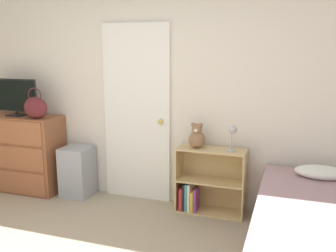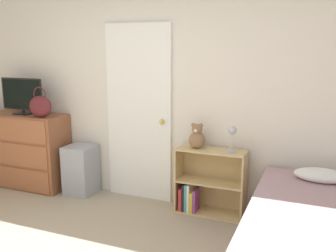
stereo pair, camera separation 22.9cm
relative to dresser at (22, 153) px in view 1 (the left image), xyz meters
name	(u,v)px [view 1 (the left image)]	position (x,y,z in m)	size (l,w,h in m)	color
wall_back	(149,92)	(1.62, 0.27, 0.80)	(10.00, 0.06, 2.55)	silver
door_closed	(137,114)	(1.48, 0.21, 0.54)	(0.81, 0.09, 2.04)	white
dresser	(22,153)	(0.00, 0.00, 0.00)	(1.03, 0.44, 0.95)	brown
tv	(15,97)	(-0.02, -0.01, 0.71)	(0.61, 0.16, 0.45)	black
handbag	(35,107)	(0.34, -0.11, 0.61)	(0.31, 0.13, 0.37)	#591E23
storage_bin	(78,171)	(0.77, 0.04, -0.17)	(0.34, 0.35, 0.60)	#999EA8
bookshelf	(205,185)	(2.33, 0.08, -0.18)	(0.74, 0.28, 0.72)	tan
teddy_bear	(197,137)	(2.24, 0.07, 0.36)	(0.18, 0.18, 0.27)	#8C6647
desk_lamp	(233,133)	(2.62, 0.04, 0.44)	(0.11, 0.11, 0.28)	#B2B2B7
bed	(322,238)	(3.47, -0.72, -0.19)	(1.07, 1.90, 0.67)	brown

